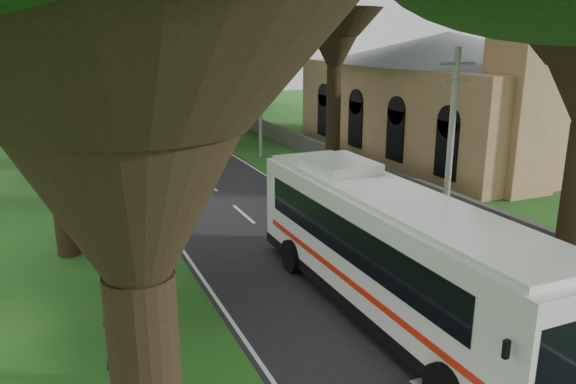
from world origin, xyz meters
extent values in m
plane|color=#1D4F16|center=(0.00, 0.00, 0.00)|extent=(140.00, 140.00, 0.00)
cube|color=black|center=(0.00, 25.00, 0.01)|extent=(8.00, 120.00, 0.04)
cube|color=#383533|center=(9.00, 24.00, 0.60)|extent=(0.35, 50.00, 1.20)
cube|color=tan|center=(18.00, 22.00, 3.20)|extent=(12.00, 22.00, 6.40)
pyramid|color=#595960|center=(18.00, 22.00, 8.60)|extent=(14.00, 24.00, 2.20)
cube|color=tan|center=(15.00, 12.00, 5.00)|extent=(3.00, 3.00, 10.00)
cylinder|color=gray|center=(5.50, 6.00, 4.00)|extent=(0.24, 0.24, 8.00)
cube|color=gray|center=(5.50, 6.00, 7.40)|extent=(1.60, 0.10, 0.10)
cube|color=gray|center=(5.50, 6.00, 6.80)|extent=(1.20, 0.10, 0.10)
cylinder|color=gray|center=(5.50, 26.00, 4.00)|extent=(0.24, 0.24, 8.00)
cube|color=gray|center=(5.50, 26.00, 7.40)|extent=(1.60, 0.10, 0.10)
cube|color=gray|center=(5.50, 26.00, 6.80)|extent=(1.20, 0.10, 0.10)
cylinder|color=gray|center=(5.50, 46.00, 4.00)|extent=(0.24, 0.24, 8.00)
cube|color=gray|center=(5.50, 46.00, 7.40)|extent=(1.60, 0.10, 0.10)
cube|color=gray|center=(5.50, 46.00, 6.80)|extent=(1.20, 0.10, 0.10)
cone|color=black|center=(-7.50, -4.00, 7.51)|extent=(3.20, 3.20, 3.80)
cylinder|color=black|center=(-8.00, 12.00, 3.18)|extent=(0.90, 0.90, 6.36)
cone|color=black|center=(-8.00, 12.00, 8.26)|extent=(3.20, 3.20, 3.80)
cylinder|color=black|center=(-7.50, 30.00, 2.90)|extent=(0.90, 0.90, 5.80)
cone|color=black|center=(-7.50, 30.00, 7.70)|extent=(3.20, 3.20, 3.80)
cylinder|color=black|center=(-8.50, 48.00, 2.85)|extent=(0.90, 0.90, 5.71)
cone|color=black|center=(-8.50, 48.00, 7.61)|extent=(3.20, 3.20, 3.80)
cylinder|color=black|center=(7.50, 2.00, 2.84)|extent=(0.90, 0.90, 5.68)
cylinder|color=black|center=(8.00, 20.00, 3.26)|extent=(0.90, 0.90, 6.51)
cone|color=black|center=(8.00, 20.00, 8.41)|extent=(3.20, 3.20, 3.80)
cylinder|color=black|center=(7.50, 38.00, 2.73)|extent=(0.90, 0.90, 5.46)
cone|color=black|center=(7.50, 38.00, 7.36)|extent=(3.20, 3.20, 3.80)
ellipsoid|color=black|center=(7.50, 38.00, 11.14)|extent=(15.13, 15.13, 6.35)
cylinder|color=black|center=(8.50, 56.00, 2.80)|extent=(0.90, 0.90, 5.59)
cone|color=black|center=(8.50, 56.00, 7.49)|extent=(3.20, 3.20, 3.80)
ellipsoid|color=black|center=(8.50, 56.00, 11.43)|extent=(15.74, 15.74, 6.61)
cube|color=white|center=(0.80, 2.69, 2.14)|extent=(2.78, 13.34, 3.28)
cube|color=black|center=(0.80, 3.02, 2.61)|extent=(2.84, 10.89, 1.22)
cube|color=black|center=(0.80, 2.69, 0.56)|extent=(2.82, 13.38, 0.39)
cube|color=red|center=(0.80, 2.69, 1.39)|extent=(2.83, 12.00, 0.20)
cube|color=white|center=(0.80, 2.69, 3.84)|extent=(2.56, 12.67, 0.20)
cylinder|color=black|center=(2.19, -1.75, 0.61)|extent=(0.39, 1.22, 1.22)
cylinder|color=black|center=(-0.59, 6.91, 0.61)|extent=(0.39, 1.22, 1.22)
cylinder|color=black|center=(2.19, 6.91, 0.61)|extent=(0.39, 1.22, 1.22)
imported|color=silver|center=(-1.54, 33.74, 0.78)|extent=(2.30, 4.58, 1.50)
imported|color=navy|center=(-2.12, 46.48, 0.72)|extent=(2.56, 4.43, 1.38)
imported|color=maroon|center=(0.85, 61.59, 0.69)|extent=(2.59, 4.77, 1.31)
imported|color=black|center=(-7.38, 2.35, 0.92)|extent=(0.58, 0.76, 1.85)
camera|label=1|loc=(-8.35, -10.52, 8.45)|focal=35.00mm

